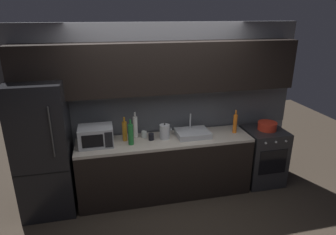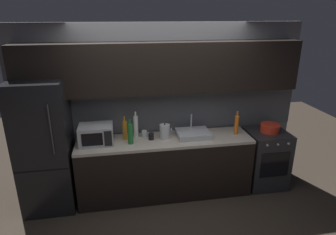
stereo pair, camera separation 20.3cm
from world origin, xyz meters
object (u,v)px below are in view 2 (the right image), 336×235
(wine_bottle_white, at_px, (136,126))
(microwave, at_px, (96,134))
(wine_bottle_green, at_px, (130,133))
(mug_dark, at_px, (151,136))
(refrigerator, at_px, (45,147))
(cooking_pot, at_px, (270,128))
(oven_range, at_px, (265,158))
(wine_bottle_amber, at_px, (125,130))
(wine_bottle_orange, at_px, (237,125))
(kettle, at_px, (165,132))
(mug_clear, at_px, (144,134))

(wine_bottle_white, bearing_deg, microwave, -164.17)
(wine_bottle_green, height_order, mug_dark, wine_bottle_green)
(refrigerator, height_order, cooking_pot, refrigerator)
(oven_range, relative_size, microwave, 1.96)
(wine_bottle_green, xyz_separation_m, wine_bottle_white, (0.09, 0.24, 0.01))
(refrigerator, relative_size, wine_bottle_white, 4.80)
(wine_bottle_green, bearing_deg, wine_bottle_amber, 114.41)
(wine_bottle_green, distance_m, wine_bottle_orange, 1.58)
(wine_bottle_amber, height_order, wine_bottle_orange, wine_bottle_orange)
(wine_bottle_white, bearing_deg, oven_range, -5.07)
(wine_bottle_white, bearing_deg, wine_bottle_green, -110.49)
(wine_bottle_white, distance_m, wine_bottle_orange, 1.49)
(refrigerator, xyz_separation_m, oven_range, (3.24, -0.00, -0.47))
(microwave, xyz_separation_m, cooking_pot, (2.59, -0.02, -0.07))
(microwave, distance_m, kettle, 0.96)
(mug_dark, height_order, cooking_pot, cooking_pot)
(microwave, bearing_deg, mug_dark, 0.27)
(oven_range, xyz_separation_m, wine_bottle_green, (-2.09, -0.07, 0.60))
(kettle, xyz_separation_m, wine_bottle_white, (-0.40, 0.15, 0.06))
(refrigerator, relative_size, mug_clear, 19.71)
(mug_clear, bearing_deg, kettle, -22.21)
(wine_bottle_amber, relative_size, wine_bottle_orange, 0.98)
(microwave, height_order, wine_bottle_green, wine_bottle_green)
(wine_bottle_amber, xyz_separation_m, cooking_pot, (2.19, -0.09, -0.08))
(oven_range, height_order, wine_bottle_amber, wine_bottle_amber)
(microwave, bearing_deg, mug_clear, 10.22)
(oven_range, bearing_deg, refrigerator, 179.98)
(refrigerator, height_order, mug_dark, refrigerator)
(oven_range, distance_m, cooking_pot, 0.51)
(mug_clear, bearing_deg, microwave, -169.78)
(kettle, distance_m, mug_dark, 0.21)
(wine_bottle_green, relative_size, wine_bottle_white, 0.95)
(microwave, distance_m, wine_bottle_amber, 0.40)
(microwave, xyz_separation_m, kettle, (0.96, 0.01, -0.03))
(refrigerator, relative_size, microwave, 3.98)
(mug_dark, height_order, mug_clear, mug_dark)
(microwave, xyz_separation_m, mug_dark, (0.76, 0.00, -0.09))
(kettle, distance_m, wine_bottle_orange, 1.08)
(microwave, relative_size, kettle, 1.95)
(refrigerator, xyz_separation_m, wine_bottle_orange, (2.72, 0.01, 0.13))
(wine_bottle_white, bearing_deg, mug_clear, -16.89)
(mug_dark, bearing_deg, wine_bottle_white, 142.98)
(wine_bottle_green, bearing_deg, cooking_pot, 1.84)
(microwave, relative_size, mug_clear, 4.95)
(wine_bottle_orange, xyz_separation_m, mug_dark, (-1.28, 0.01, -0.10))
(wine_bottle_orange, height_order, mug_clear, wine_bottle_orange)
(kettle, xyz_separation_m, cooking_pot, (1.62, -0.02, -0.04))
(wine_bottle_amber, bearing_deg, wine_bottle_green, -65.59)
(wine_bottle_white, bearing_deg, cooking_pot, -4.97)
(mug_clear, bearing_deg, wine_bottle_white, 163.11)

